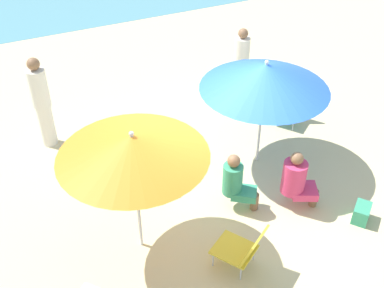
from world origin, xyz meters
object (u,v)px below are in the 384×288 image
(umbrella_orange, at_px, (133,146))
(person_a, at_px, (241,68))
(person_d, at_px, (236,182))
(person_c, at_px, (297,179))
(beach_chair_c, at_px, (243,248))
(beach_chair_a, at_px, (157,160))
(umbrella_blue, at_px, (265,76))
(beach_chair_d, at_px, (289,106))
(person_b, at_px, (42,103))
(beach_bag, at_px, (361,213))

(umbrella_orange, bearing_deg, person_a, 40.52)
(umbrella_orange, relative_size, person_d, 2.00)
(person_a, relative_size, person_c, 1.63)
(beach_chair_c, distance_m, person_a, 3.97)
(umbrella_orange, height_order, beach_chair_a, umbrella_orange)
(umbrella_blue, relative_size, beach_chair_d, 2.81)
(umbrella_orange, distance_m, beach_chair_c, 1.90)
(beach_chair_a, distance_m, person_d, 1.34)
(beach_chair_c, xyz_separation_m, person_d, (0.47, 1.01, 0.11))
(umbrella_blue, distance_m, person_b, 3.66)
(beach_bag, bearing_deg, beach_chair_d, 78.50)
(beach_chair_a, relative_size, beach_chair_c, 1.03)
(beach_chair_a, height_order, beach_bag, beach_chair_a)
(beach_bag, bearing_deg, person_c, 136.27)
(beach_chair_c, bearing_deg, person_d, -57.39)
(person_d, bearing_deg, beach_bag, 1.21)
(person_c, bearing_deg, umbrella_blue, 112.36)
(beach_chair_c, distance_m, person_d, 1.12)
(person_a, xyz_separation_m, person_b, (-3.59, 0.31, 0.03))
(beach_chair_d, relative_size, person_d, 0.74)
(person_a, relative_size, person_d, 1.68)
(beach_chair_c, bearing_deg, beach_chair_a, -23.59)
(person_a, relative_size, person_b, 0.97)
(beach_chair_c, height_order, person_d, person_d)
(beach_chair_d, bearing_deg, person_b, -51.86)
(umbrella_orange, xyz_separation_m, beach_chair_d, (3.52, 1.67, -1.35))
(umbrella_blue, height_order, person_a, umbrella_blue)
(beach_chair_d, distance_m, person_c, 2.27)
(person_d, bearing_deg, person_a, 94.33)
(person_b, xyz_separation_m, person_c, (2.93, -3.09, -0.33))
(person_c, bearing_deg, beach_chair_d, 83.82)
(beach_chair_a, xyz_separation_m, beach_chair_d, (2.80, 0.50, -0.04))
(beach_chair_d, distance_m, person_a, 1.13)
(umbrella_orange, relative_size, person_b, 1.15)
(person_d, bearing_deg, beach_chair_c, -79.83)
(umbrella_blue, xyz_separation_m, umbrella_orange, (-2.38, -0.90, 0.10))
(umbrella_orange, bearing_deg, beach_chair_d, 25.37)
(umbrella_blue, xyz_separation_m, person_b, (-3.01, 1.94, -0.74))
(beach_chair_c, distance_m, person_b, 4.13)
(umbrella_orange, distance_m, person_a, 4.00)
(person_b, height_order, person_c, person_b)
(beach_bag, bearing_deg, beach_chair_c, -179.93)
(beach_chair_c, distance_m, beach_bag, 1.98)
(beach_chair_d, bearing_deg, umbrella_blue, -2.09)
(umbrella_blue, bearing_deg, person_d, -137.50)
(person_a, bearing_deg, umbrella_orange, -127.31)
(umbrella_orange, height_order, person_b, umbrella_orange)
(umbrella_orange, distance_m, beach_bag, 3.49)
(beach_chair_c, relative_size, beach_bag, 2.38)
(beach_chair_a, xyz_separation_m, person_a, (2.25, 1.36, 0.44))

